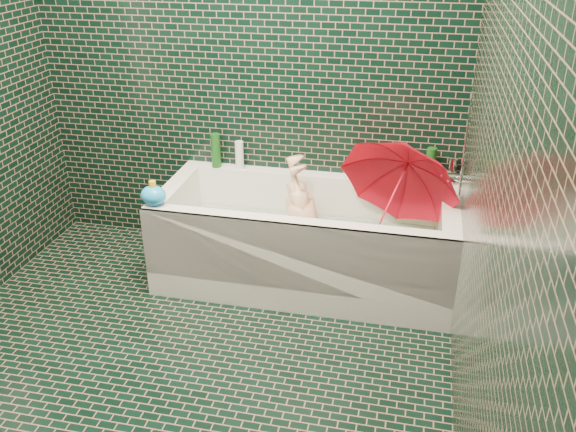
% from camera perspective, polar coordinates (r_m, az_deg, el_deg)
% --- Properties ---
extents(floor, '(2.80, 2.80, 0.00)m').
position_cam_1_polar(floor, '(3.04, -10.86, -14.81)').
color(floor, black).
rests_on(floor, ground).
extents(wall_back, '(2.80, 0.00, 2.80)m').
position_cam_1_polar(wall_back, '(3.69, -4.06, 14.92)').
color(wall_back, black).
rests_on(wall_back, floor).
extents(wall_right, '(0.00, 2.80, 2.80)m').
position_cam_1_polar(wall_right, '(2.21, 18.95, 5.59)').
color(wall_right, black).
rests_on(wall_right, floor).
extents(bathtub, '(1.70, 0.75, 0.55)m').
position_cam_1_polar(bathtub, '(3.60, 1.63, -3.09)').
color(bathtub, white).
rests_on(bathtub, floor).
extents(bath_mat, '(1.35, 0.47, 0.01)m').
position_cam_1_polar(bath_mat, '(3.64, 1.68, -3.72)').
color(bath_mat, '#4ABF26').
rests_on(bath_mat, bathtub).
extents(water, '(1.48, 0.53, 0.00)m').
position_cam_1_polar(water, '(3.57, 1.71, -1.72)').
color(water, silver).
rests_on(water, bathtub).
extents(faucet, '(0.18, 0.19, 0.55)m').
position_cam_1_polar(faucet, '(3.32, 15.74, 4.04)').
color(faucet, silver).
rests_on(faucet, wall_right).
extents(child, '(0.94, 0.51, 0.38)m').
position_cam_1_polar(child, '(3.60, 1.98, -1.29)').
color(child, beige).
rests_on(child, bathtub).
extents(umbrella, '(0.96, 1.01, 0.93)m').
position_cam_1_polar(umbrella, '(3.35, 9.69, 1.71)').
color(umbrella, red).
rests_on(umbrella, bathtub).
extents(soap_bottle_a, '(0.10, 0.10, 0.24)m').
position_cam_1_polar(soap_bottle_a, '(3.72, 14.96, 2.87)').
color(soap_bottle_a, white).
rests_on(soap_bottle_a, bathtub).
extents(soap_bottle_b, '(0.11, 0.11, 0.20)m').
position_cam_1_polar(soap_bottle_b, '(3.69, 13.44, 2.82)').
color(soap_bottle_b, '#421C6A').
rests_on(soap_bottle_b, bathtub).
extents(soap_bottle_c, '(0.14, 0.14, 0.16)m').
position_cam_1_polar(soap_bottle_c, '(3.68, 13.39, 2.79)').
color(soap_bottle_c, '#154A16').
rests_on(soap_bottle_c, bathtub).
extents(bottle_right_tall, '(0.07, 0.07, 0.23)m').
position_cam_1_polar(bottle_right_tall, '(3.63, 13.16, 4.47)').
color(bottle_right_tall, '#154A16').
rests_on(bottle_right_tall, bathtub).
extents(bottle_right_pump, '(0.05, 0.05, 0.17)m').
position_cam_1_polar(bottle_right_pump, '(3.69, 15.11, 4.07)').
color(bottle_right_pump, silver).
rests_on(bottle_right_pump, bathtub).
extents(bottle_left_tall, '(0.07, 0.07, 0.22)m').
position_cam_1_polar(bottle_left_tall, '(3.85, -6.76, 6.10)').
color(bottle_left_tall, '#154A16').
rests_on(bottle_left_tall, bathtub).
extents(bottle_left_short, '(0.06, 0.06, 0.18)m').
position_cam_1_polar(bottle_left_short, '(3.81, -4.56, 5.70)').
color(bottle_left_short, white).
rests_on(bottle_left_short, bathtub).
extents(rubber_duck, '(0.10, 0.06, 0.08)m').
position_cam_1_polar(rubber_duck, '(3.69, 10.35, 3.77)').
color(rubber_duck, yellow).
rests_on(rubber_duck, bathtub).
extents(bath_toy, '(0.15, 0.12, 0.14)m').
position_cam_1_polar(bath_toy, '(3.39, -12.48, 1.93)').
color(bath_toy, '#1A97EF').
rests_on(bath_toy, bathtub).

